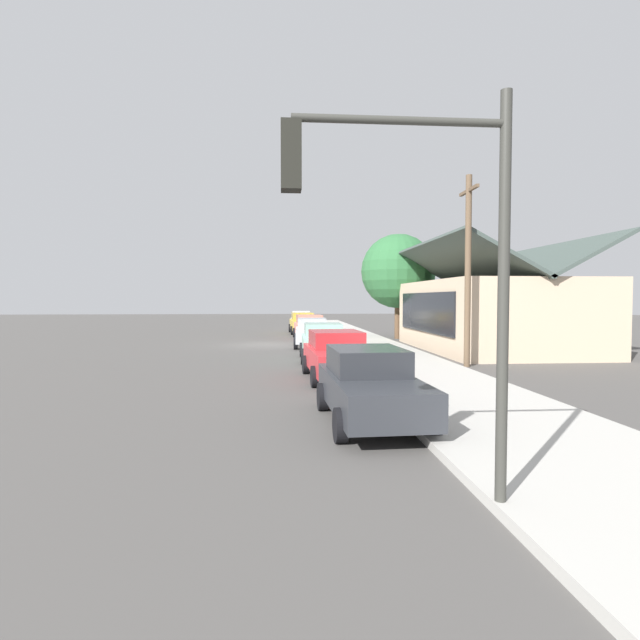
# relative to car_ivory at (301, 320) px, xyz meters

# --- Properties ---
(ground_plane) EXTENTS (120.00, 120.00, 0.00)m
(ground_plane) POSITION_rel_car_ivory_xyz_m (15.33, -2.71, -0.81)
(ground_plane) COLOR #4C4947
(sidewalk_curb) EXTENTS (60.00, 4.20, 0.16)m
(sidewalk_curb) POSITION_rel_car_ivory_xyz_m (15.33, 2.89, -0.73)
(sidewalk_curb) COLOR #B2AFA8
(sidewalk_curb) RESTS_ON ground
(car_ivory) EXTENTS (4.40, 2.12, 1.59)m
(car_ivory) POSITION_rel_car_ivory_xyz_m (0.00, 0.00, 0.00)
(car_ivory) COLOR silver
(car_ivory) RESTS_ON ground
(car_mustard) EXTENTS (4.87, 2.16, 1.59)m
(car_mustard) POSITION_rel_car_ivory_xyz_m (5.80, -0.11, 0.00)
(car_mustard) COLOR gold
(car_mustard) RESTS_ON ground
(car_coral) EXTENTS (4.56, 2.22, 1.59)m
(car_coral) POSITION_rel_car_ivory_xyz_m (11.14, 0.12, 0.00)
(car_coral) COLOR #EA8C75
(car_coral) RESTS_ON ground
(car_silver) EXTENTS (4.58, 2.14, 1.59)m
(car_silver) POSITION_rel_car_ivory_xyz_m (16.86, -0.09, 0.00)
(car_silver) COLOR silver
(car_silver) RESTS_ON ground
(car_seafoam) EXTENTS (4.44, 2.11, 1.59)m
(car_seafoam) POSITION_rel_car_ivory_xyz_m (22.99, 0.03, 0.00)
(car_seafoam) COLOR #9ED1BC
(car_seafoam) RESTS_ON ground
(car_cherry) EXTENTS (4.62, 2.25, 1.59)m
(car_cherry) POSITION_rel_car_ivory_xyz_m (28.23, 0.05, 0.00)
(car_cherry) COLOR red
(car_cherry) RESTS_ON ground
(car_charcoal) EXTENTS (4.48, 2.11, 1.59)m
(car_charcoal) POSITION_rel_car_ivory_xyz_m (34.14, 0.09, 0.00)
(car_charcoal) COLOR #2D3035
(car_charcoal) RESTS_ON ground
(storefront_building) EXTENTS (11.96, 7.48, 5.66)m
(storefront_building) POSITION_rel_car_ivory_xyz_m (19.23, 9.27, 1.14)
(storefront_building) COLOR #CCB293
(storefront_building) RESTS_ON ground
(shade_tree) EXTENTS (4.98, 4.98, 7.03)m
(shade_tree) POSITION_rel_car_ivory_xyz_m (11.58, 6.05, 3.71)
(shade_tree) COLOR brown
(shade_tree) RESTS_ON ground
(traffic_light_main) EXTENTS (0.37, 2.79, 5.20)m
(traffic_light_main) POSITION_rel_car_ivory_xyz_m (38.84, -0.17, 2.68)
(traffic_light_main) COLOR #383833
(traffic_light_main) RESTS_ON ground
(utility_pole_wooden) EXTENTS (1.80, 0.24, 7.50)m
(utility_pole_wooden) POSITION_rel_car_ivory_xyz_m (25.65, 5.49, 3.12)
(utility_pole_wooden) COLOR brown
(utility_pole_wooden) RESTS_ON ground
(fire_hydrant_red) EXTENTS (0.22, 0.22, 0.71)m
(fire_hydrant_red) POSITION_rel_car_ivory_xyz_m (19.41, 1.49, -0.32)
(fire_hydrant_red) COLOR red
(fire_hydrant_red) RESTS_ON sidewalk_curb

